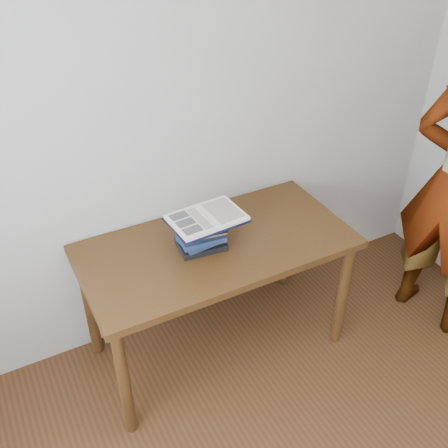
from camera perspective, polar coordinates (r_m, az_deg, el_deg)
desk at (r=2.77m, az=-0.78°, el=-3.72°), size 1.42×0.71×0.76m
book_stack at (r=2.64m, az=-2.44°, el=-1.02°), size 0.25×0.21×0.18m
open_book at (r=2.57m, az=-1.89°, el=0.63°), size 0.38×0.28×0.03m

